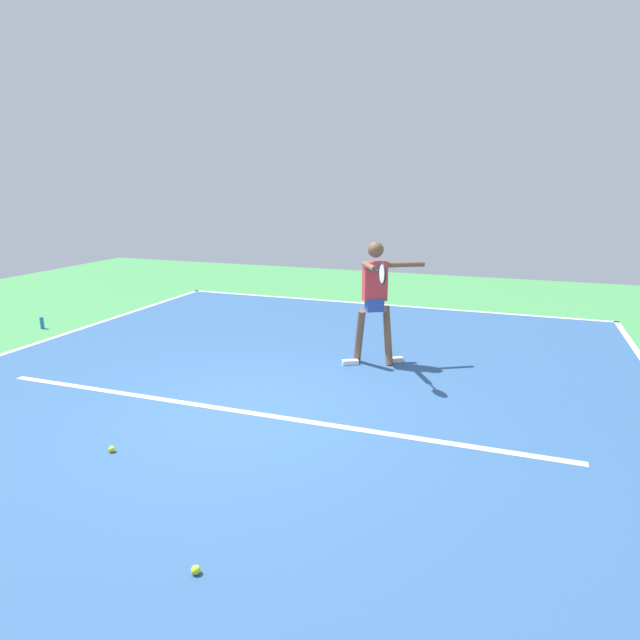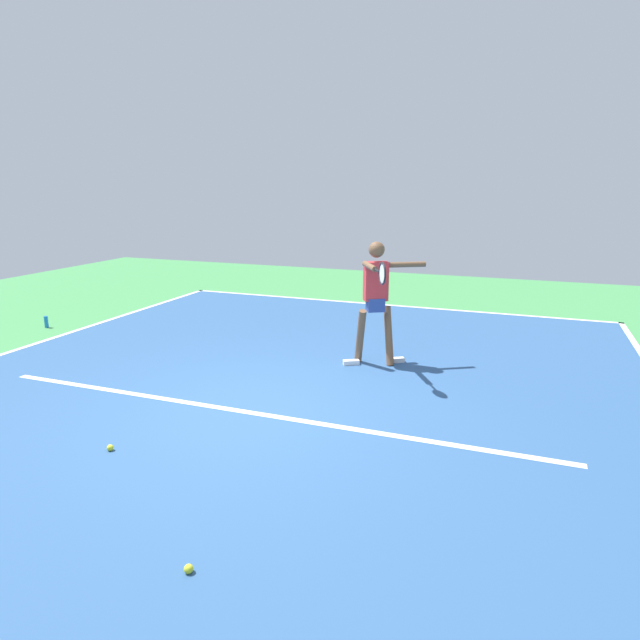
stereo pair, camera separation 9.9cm
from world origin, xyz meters
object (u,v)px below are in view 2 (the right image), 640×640
object	(u,v)px
tennis_player	(377,294)
tennis_ball_near_service_line	(110,448)
tennis_ball_by_sideline	(189,569)
water_bottle	(46,322)

from	to	relation	value
tennis_player	tennis_ball_near_service_line	world-z (taller)	tennis_player
tennis_player	tennis_ball_by_sideline	distance (m)	4.96
tennis_ball_near_service_line	water_bottle	world-z (taller)	water_bottle
tennis_ball_by_sideline	water_bottle	size ratio (longest dim) A/B	0.30
tennis_ball_near_service_line	water_bottle	distance (m)	5.76
tennis_ball_near_service_line	tennis_ball_by_sideline	bearing A→B (deg)	144.73
tennis_player	water_bottle	bearing A→B (deg)	-29.06
tennis_ball_by_sideline	tennis_player	bearing A→B (deg)	-90.41
water_bottle	tennis_player	bearing A→B (deg)	-179.25
tennis_player	water_bottle	size ratio (longest dim) A/B	8.39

